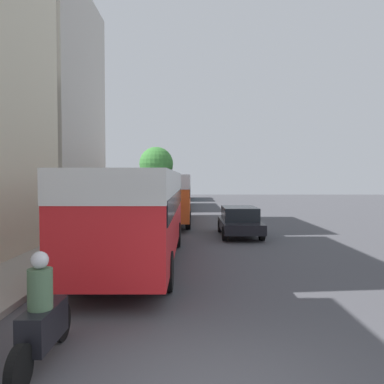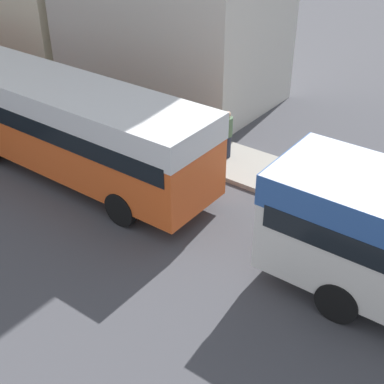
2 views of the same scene
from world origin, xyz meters
TOP-DOWN VIEW (x-y plane):
  - bus_following at (-1.57, 18.90)m, footprint 2.54×9.73m
  - pedestrian_near_curb at (-5.17, 22.22)m, footprint 0.35×0.35m

SIDE VIEW (x-z plane):
  - pedestrian_near_curb at x=-5.17m, z-range 0.17..1.80m
  - bus_following at x=-1.57m, z-range 0.45..3.45m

